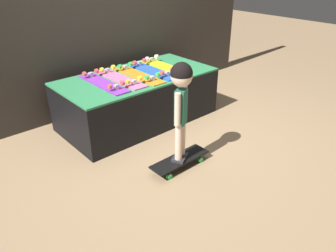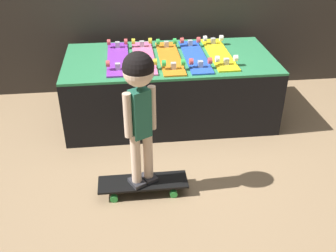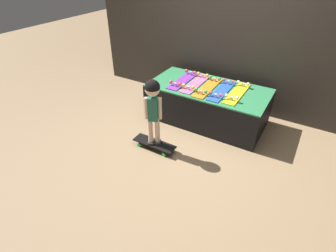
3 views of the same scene
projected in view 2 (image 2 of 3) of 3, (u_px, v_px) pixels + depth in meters
ground_plane at (178, 153)px, 3.16m from camera, size 16.00×16.00×0.00m
display_rack at (169, 88)px, 3.54m from camera, size 1.80×0.90×0.58m
skateboard_purple_on_rack at (118, 57)px, 3.35m from camera, size 0.18×0.78×0.09m
skateboard_pink_on_rack at (144, 56)px, 3.37m from camera, size 0.18×0.78×0.09m
skateboard_orange_on_rack at (170, 57)px, 3.36m from camera, size 0.18×0.78×0.09m
skateboard_blue_on_rack at (195, 55)px, 3.39m from camera, size 0.18×0.78×0.09m
skateboard_yellow_on_rack at (219, 53)px, 3.43m from camera, size 0.18×0.78×0.09m
skateboard_on_floor at (143, 183)px, 2.72m from camera, size 0.62×0.19×0.09m
child at (139, 96)px, 2.37m from camera, size 0.21×0.19×0.94m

